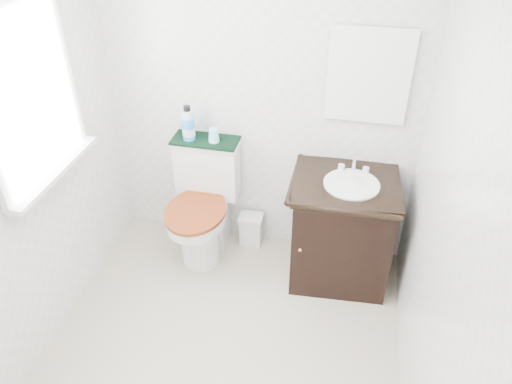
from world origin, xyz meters
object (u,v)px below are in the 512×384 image
at_px(trash_bin, 251,229).
at_px(vanity, 342,228).
at_px(cup, 214,135).
at_px(mouthwash_bottle, 188,124).
at_px(toilet, 204,209).

bearing_deg(trash_bin, vanity, -15.66).
relative_size(vanity, cup, 9.29).
height_order(vanity, mouthwash_bottle, mouthwash_bottle).
distance_m(toilet, vanity, 1.03).
xyz_separation_m(vanity, trash_bin, (-0.70, 0.20, -0.29)).
bearing_deg(trash_bin, cup, -174.62).
bearing_deg(toilet, vanity, -3.29).
bearing_deg(vanity, mouthwash_bottle, 171.59).
relative_size(vanity, trash_bin, 3.42).
distance_m(toilet, trash_bin, 0.44).
height_order(toilet, trash_bin, toilet).
xyz_separation_m(toilet, trash_bin, (0.33, 0.14, -0.25)).
xyz_separation_m(trash_bin, mouthwash_bottle, (-0.44, -0.03, 0.89)).
height_order(toilet, cup, cup).
relative_size(trash_bin, mouthwash_bottle, 1.06).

